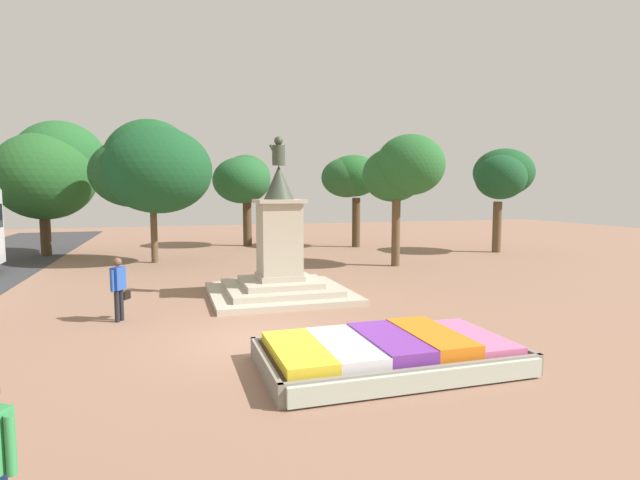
{
  "coord_description": "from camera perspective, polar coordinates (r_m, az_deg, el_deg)",
  "views": [
    {
      "loc": [
        -2.07,
        -11.36,
        3.46
      ],
      "look_at": [
        2.08,
        2.22,
        2.08
      ],
      "focal_mm": 28.0,
      "sensor_mm": 36.0,
      "label": 1
    }
  ],
  "objects": [
    {
      "name": "pedestrian_with_handbag",
      "position": [
        14.39,
        -22.01,
        -4.82
      ],
      "size": [
        0.47,
        0.66,
        1.72
      ],
      "color": "black",
      "rests_on": "ground_plane"
    },
    {
      "name": "statue_monument",
      "position": [
        16.6,
        -4.66,
        -2.49
      ],
      "size": [
        4.55,
        4.55,
        5.24
      ],
      "color": "#B4AA95",
      "rests_on": "ground_plane"
    },
    {
      "name": "ground_plane",
      "position": [
        12.05,
        -6.5,
        -11.19
      ],
      "size": [
        81.92,
        81.92,
        0.0
      ],
      "primitive_type": "plane",
      "color": "#8C6651"
    },
    {
      "name": "park_tree_street_side",
      "position": [
        25.34,
        -18.85,
        7.66
      ],
      "size": [
        5.68,
        5.16,
        6.92
      ],
      "color": "brown",
      "rests_on": "ground_plane"
    },
    {
      "name": "flower_planter",
      "position": [
        10.2,
        7.9,
        -12.72
      ],
      "size": [
        5.09,
        2.83,
        0.63
      ],
      "color": "#38281C",
      "rests_on": "ground_plane"
    },
    {
      "name": "park_tree_far_left",
      "position": [
        31.95,
        -8.72,
        6.84
      ],
      "size": [
        3.72,
        4.13,
        5.79
      ],
      "color": "#4C3823",
      "rests_on": "ground_plane"
    },
    {
      "name": "park_tree_far_right",
      "position": [
        30.06,
        20.13,
        6.99
      ],
      "size": [
        3.72,
        3.7,
        5.89
      ],
      "color": "brown",
      "rests_on": "ground_plane"
    },
    {
      "name": "park_tree_distant",
      "position": [
        31.13,
        3.49,
        7.17
      ],
      "size": [
        3.64,
        3.59,
        5.72
      ],
      "color": "#4C3823",
      "rests_on": "ground_plane"
    },
    {
      "name": "park_tree_behind_statue",
      "position": [
        30.17,
        -28.28,
        6.88
      ],
      "size": [
        5.54,
        5.78,
        7.25
      ],
      "color": "#4C3823",
      "rests_on": "ground_plane"
    },
    {
      "name": "park_tree_mid_canopy",
      "position": [
        23.45,
        9.4,
        7.9
      ],
      "size": [
        3.45,
        3.89,
        6.05
      ],
      "color": "brown",
      "rests_on": "ground_plane"
    }
  ]
}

